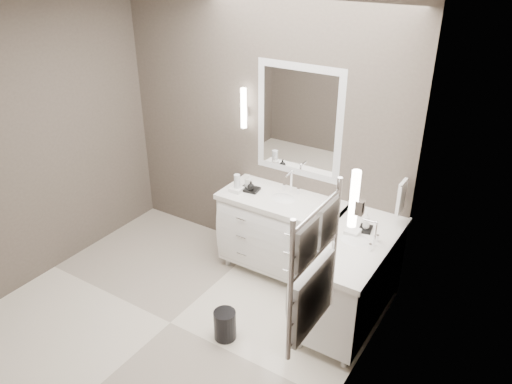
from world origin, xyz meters
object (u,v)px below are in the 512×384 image
Objects in this scene: vanity_right at (351,276)px; waste_bin at (225,325)px; towel_ladder at (313,276)px; vanity_back at (282,231)px.

waste_bin is (-0.80, -0.78, -0.35)m from vanity_right.
vanity_back is at bearing 124.10° from towel_ladder.
vanity_right is at bearing 99.84° from towel_ladder.
vanity_right is 4.57× the size of waste_bin.
vanity_right is (0.88, -0.33, 0.00)m from vanity_back.
waste_bin is at bearing -86.18° from vanity_back.
waste_bin is at bearing -135.83° from vanity_right.
towel_ladder reaches higher than waste_bin.
vanity_right reaches higher than waste_bin.
vanity_right is 1.60m from towel_ladder.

